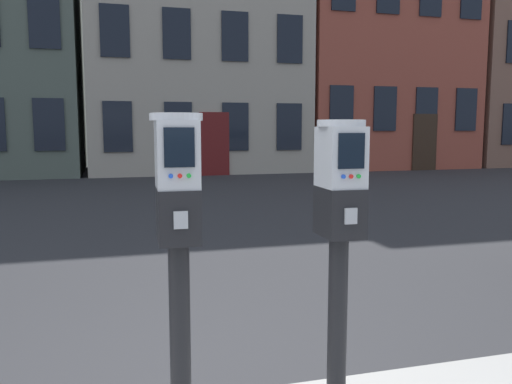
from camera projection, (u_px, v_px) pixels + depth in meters
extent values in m
cylinder|color=black|center=(180.00, 353.00, 2.26)|extent=(0.09, 0.09, 0.98)
cube|color=black|center=(178.00, 215.00, 2.18)|extent=(0.18, 0.25, 0.23)
cube|color=#A5A8AD|center=(181.00, 220.00, 2.06)|extent=(0.06, 0.01, 0.07)
cube|color=#B7BABF|center=(177.00, 154.00, 2.15)|extent=(0.18, 0.23, 0.28)
cube|color=black|center=(179.00, 147.00, 2.03)|extent=(0.12, 0.01, 0.15)
cylinder|color=blue|center=(171.00, 176.00, 2.04)|extent=(0.02, 0.01, 0.02)
cylinder|color=red|center=(180.00, 176.00, 2.05)|extent=(0.02, 0.01, 0.02)
cylinder|color=green|center=(189.00, 176.00, 2.05)|extent=(0.02, 0.01, 0.02)
cylinder|color=#B7BABF|center=(176.00, 117.00, 2.13)|extent=(0.22, 0.22, 0.03)
cylinder|color=black|center=(337.00, 336.00, 2.45)|extent=(0.09, 0.09, 0.96)
cube|color=black|center=(339.00, 212.00, 2.38)|extent=(0.18, 0.25, 0.22)
cube|color=#A5A8AD|center=(351.00, 216.00, 2.26)|extent=(0.06, 0.01, 0.07)
cube|color=#B7BABF|center=(341.00, 157.00, 2.35)|extent=(0.18, 0.23, 0.27)
cube|color=black|center=(352.00, 151.00, 2.23)|extent=(0.12, 0.01, 0.15)
cylinder|color=blue|center=(344.00, 177.00, 2.24)|extent=(0.02, 0.01, 0.02)
cylinder|color=red|center=(351.00, 176.00, 2.24)|extent=(0.02, 0.01, 0.02)
cylinder|color=green|center=(359.00, 176.00, 2.25)|extent=(0.02, 0.01, 0.02)
cylinder|color=#B7BABF|center=(341.00, 123.00, 2.33)|extent=(0.22, 0.22, 0.03)
cube|color=black|center=(49.00, 125.00, 16.03)|extent=(0.90, 0.06, 1.60)
cube|color=black|center=(44.00, 21.00, 15.65)|extent=(0.90, 0.06, 1.60)
cube|color=#9E9384|center=(192.00, 11.00, 19.51)|extent=(7.64, 5.55, 11.79)
cube|color=black|center=(118.00, 127.00, 16.58)|extent=(0.90, 0.06, 1.60)
cube|color=black|center=(178.00, 127.00, 17.09)|extent=(0.90, 0.06, 1.60)
cube|color=black|center=(235.00, 127.00, 17.60)|extent=(0.90, 0.06, 1.60)
cube|color=black|center=(289.00, 127.00, 18.12)|extent=(0.90, 0.06, 1.60)
cube|color=black|center=(115.00, 31.00, 16.22)|extent=(0.90, 0.06, 1.60)
cube|color=black|center=(177.00, 34.00, 16.73)|extent=(0.90, 0.06, 1.60)
cube|color=black|center=(235.00, 36.00, 17.24)|extent=(0.90, 0.06, 1.60)
cube|color=black|center=(290.00, 39.00, 17.76)|extent=(0.90, 0.06, 1.60)
cube|color=#591414|center=(214.00, 144.00, 17.48)|extent=(1.00, 0.07, 2.10)
cube|color=brown|center=(365.00, 17.00, 22.04)|extent=(6.88, 6.77, 12.39)
cube|color=black|center=(342.00, 108.00, 18.56)|extent=(0.90, 0.06, 1.60)
cube|color=black|center=(385.00, 109.00, 19.02)|extent=(0.90, 0.06, 1.60)
cube|color=black|center=(427.00, 109.00, 19.48)|extent=(0.90, 0.06, 1.60)
cube|color=black|center=(466.00, 110.00, 19.94)|extent=(0.90, 0.06, 1.60)
cube|color=black|center=(425.00, 142.00, 19.62)|extent=(1.00, 0.07, 2.10)
cube|color=black|center=(512.00, 124.00, 20.58)|extent=(0.90, 0.06, 1.60)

